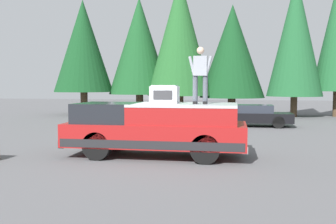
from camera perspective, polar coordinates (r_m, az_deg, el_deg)
The scene contains 11 objects.
ground_plane at distance 11.98m, azimuth -3.42°, elevation -6.51°, with size 90.00×90.00×0.00m, color #565659.
pickup_truck at distance 11.56m, azimuth -1.86°, elevation -2.51°, with size 2.01×5.54×1.65m.
compressor_unit at distance 11.54m, azimuth -0.51°, elevation 2.72°, with size 0.65×0.84×0.56m.
person_on_truck_bed at distance 11.19m, azimuth 4.95°, elevation 5.86°, with size 0.29×0.72×1.69m.
parked_car_black at distance 20.54m, azimuth 12.83°, elevation -0.54°, with size 1.64×4.10×1.16m.
parked_car_white at distance 20.70m, azimuth -1.89°, elevation -0.40°, with size 1.64×4.10×1.16m.
conifer_left at distance 27.76m, azimuth 18.87°, elevation 10.90°, with size 3.80×3.80×9.77m.
conifer_center_left at distance 28.29m, azimuth 9.78°, elevation 9.09°, with size 4.79×4.79×8.12m.
conifer_center_right at distance 27.59m, azimuth 1.80°, elevation 11.47°, with size 4.70×4.70×10.04m.
conifer_right at distance 28.95m, azimuth -4.40°, elevation 9.98°, with size 4.65×4.65×8.84m.
conifer_far_right at distance 29.06m, azimuth -12.81°, elevation 9.76°, with size 4.39×4.39×8.56m.
Camera 1 is at (-11.46, -2.74, 2.20)m, focal length 39.94 mm.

